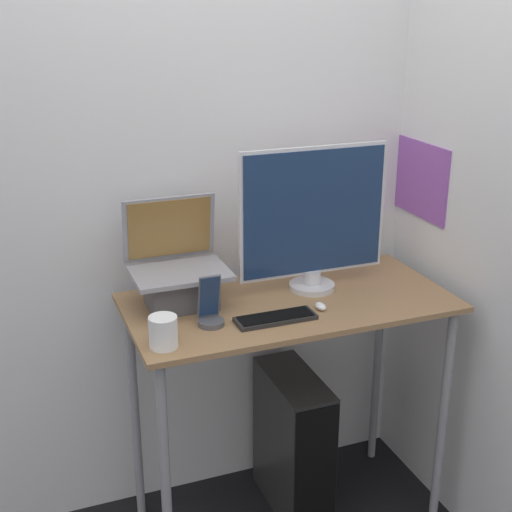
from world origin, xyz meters
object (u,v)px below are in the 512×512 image
Objects in this scene: computer_tower at (293,443)px; keyboard at (276,318)px; mouse at (321,306)px; laptop at (179,278)px; cell_phone at (210,311)px; monitor at (313,221)px.

keyboard is at bearing -129.02° from computer_tower.
mouse is at bearing -87.10° from computer_tower.
mouse is at bearing 7.97° from keyboard.
laptop reaches higher than cell_phone.
mouse is 0.09× the size of computer_tower.
monitor reaches higher than keyboard.
mouse is at bearing -3.48° from cell_phone.
keyboard is 5.12× the size of mouse.
monitor is 0.51m from cell_phone.
cell_phone is (-0.21, 0.05, 0.04)m from keyboard.
keyboard is 0.22m from cell_phone.
computer_tower is at bearing 22.77° from cell_phone.
laptop is at bearing 104.60° from cell_phone.
computer_tower is (0.37, 0.16, -0.70)m from cell_phone.
cell_phone reaches higher than mouse.
monitor is 0.91m from computer_tower.
computer_tower is at bearing 50.98° from keyboard.
laptop is at bearing 153.79° from mouse.
mouse reaches higher than computer_tower.
keyboard is at bearing -137.99° from monitor.
computer_tower is (-0.06, 0.00, -0.91)m from monitor.
cell_phone is at bearing -157.23° from computer_tower.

